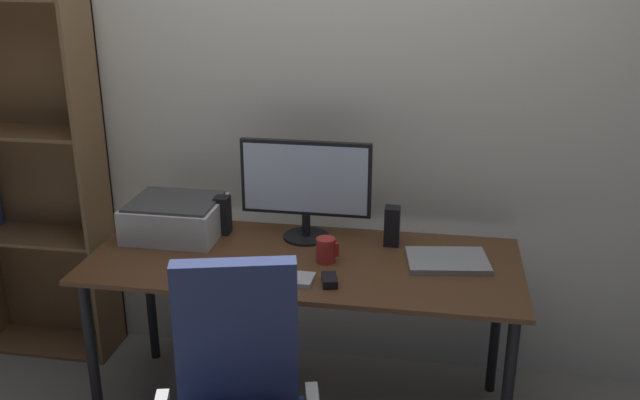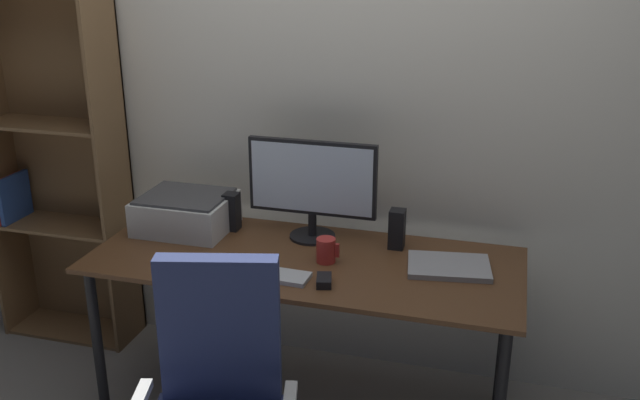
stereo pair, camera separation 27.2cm
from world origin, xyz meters
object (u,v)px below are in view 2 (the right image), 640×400
Objects in this scene: laptop at (449,266)px; printer at (186,212)px; mouse at (324,281)px; coffee_mug at (326,250)px; speaker_left at (232,212)px; keyboard at (272,275)px; bookshelf at (59,175)px; desk at (304,275)px; speaker_right at (397,229)px; monitor at (312,183)px.

printer is at bearing 166.84° from laptop.
coffee_mug is (-0.05, 0.20, 0.03)m from mouse.
speaker_left is (-0.50, 0.22, 0.03)m from coffee_mug.
speaker_left reaches higher than keyboard.
keyboard is at bearing 164.15° from mouse.
keyboard is 1.44m from bookshelf.
speaker_left is (-0.40, 0.21, 0.16)m from desk.
laptop reaches higher than keyboard.
laptop is 0.29m from speaker_right.
mouse reaches higher than keyboard.
speaker_left reaches higher than desk.
monitor is 0.60m from printer.
speaker_left is at bearing 128.70° from mouse.
printer is (-0.53, 0.36, 0.07)m from keyboard.
desk is 17.46× the size of coffee_mug.
speaker_left is at bearing 131.89° from keyboard.
desk is 0.64m from printer.
coffee_mug is (0.16, 0.19, 0.04)m from keyboard.
monitor is 3.29× the size of speaker_left.
keyboard is 0.58m from speaker_right.
monitor reaches higher than keyboard.
bookshelf reaches higher than printer.
monitor reaches higher than desk.
bookshelf is at bearing 165.59° from desk.
mouse is at bearing -37.19° from speaker_left.
desk is at bearing -82.22° from monitor.
speaker_right reaches higher than desk.
mouse is 0.46m from speaker_right.
keyboard is at bearing -130.62° from coffee_mug.
keyboard is at bearing -50.49° from speaker_left.
laptop is at bearing 24.09° from keyboard.
monitor is 0.48m from keyboard.
laptop is 2.00m from bookshelf.
coffee_mug is at bearing 51.75° from keyboard.
keyboard is 0.65m from printer.
monitor is at bearing 97.92° from mouse.
printer is at bearing -174.23° from monitor.
monitor is 3.29× the size of speaker_right.
coffee_mug is (0.09, -0.01, 0.13)m from desk.
speaker_right is at bearing -4.99° from bookshelf.
monitor is at bearing 119.07° from coffee_mug.
bookshelf is at bearing 171.31° from speaker_left.
monitor is 5.83× the size of mouse.
bookshelf reaches higher than speaker_right.
laptop is (0.48, 0.07, -0.04)m from coffee_mug.
laptop is 1.19m from printer.
coffee_mug is at bearing -60.93° from monitor.
speaker_right is (0.37, -0.01, -0.17)m from monitor.
mouse is 0.20m from coffee_mug.
monitor reaches higher than speaker_right.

